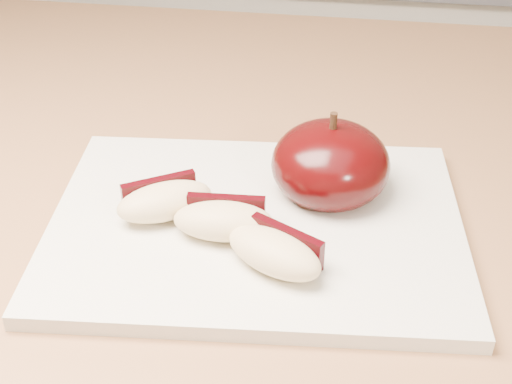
# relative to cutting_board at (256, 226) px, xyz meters

# --- Properties ---
(back_cabinet) EXTENTS (2.40, 0.62, 0.94)m
(back_cabinet) POSITION_rel_cutting_board_xyz_m (0.00, 0.82, -0.44)
(back_cabinet) COLOR silver
(back_cabinet) RESTS_ON ground
(cutting_board) EXTENTS (0.32, 0.25, 0.01)m
(cutting_board) POSITION_rel_cutting_board_xyz_m (0.00, 0.00, 0.00)
(cutting_board) COLOR silver
(cutting_board) RESTS_ON island_counter
(apple_half) EXTENTS (0.12, 0.12, 0.08)m
(apple_half) POSITION_rel_cutting_board_xyz_m (0.05, 0.05, 0.03)
(apple_half) COLOR black
(apple_half) RESTS_ON cutting_board
(apple_wedge_a) EXTENTS (0.08, 0.07, 0.03)m
(apple_wedge_a) POSITION_rel_cutting_board_xyz_m (-0.07, -0.00, 0.02)
(apple_wedge_a) COLOR #DABE8A
(apple_wedge_a) RESTS_ON cutting_board
(apple_wedge_b) EXTENTS (0.07, 0.04, 0.03)m
(apple_wedge_b) POSITION_rel_cutting_board_xyz_m (-0.02, -0.02, 0.02)
(apple_wedge_b) COLOR #DABE8A
(apple_wedge_b) RESTS_ON cutting_board
(apple_wedge_c) EXTENTS (0.08, 0.06, 0.03)m
(apple_wedge_c) POSITION_rel_cutting_board_xyz_m (0.02, -0.05, 0.02)
(apple_wedge_c) COLOR #DABE8A
(apple_wedge_c) RESTS_ON cutting_board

